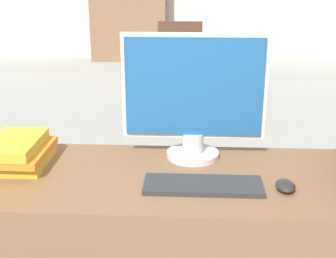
{
  "coord_description": "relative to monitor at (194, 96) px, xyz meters",
  "views": [
    {
      "loc": [
        0.16,
        -1.16,
        1.4
      ],
      "look_at": [
        0.08,
        0.25,
        0.91
      ],
      "focal_mm": 50.0,
      "sensor_mm": 36.0,
      "label": 1
    }
  ],
  "objects": [
    {
      "name": "monitor",
      "position": [
        0.0,
        0.0,
        0.0
      ],
      "size": [
        0.52,
        0.19,
        0.46
      ],
      "color": "silver",
      "rests_on": "desk"
    },
    {
      "name": "keyboard",
      "position": [
        0.03,
        -0.26,
        -0.22
      ],
      "size": [
        0.38,
        0.14,
        0.02
      ],
      "color": "#2D2D2D",
      "rests_on": "desk"
    },
    {
      "name": "mouse",
      "position": [
        0.29,
        -0.26,
        -0.22
      ],
      "size": [
        0.06,
        0.09,
        0.03
      ],
      "color": "#262626",
      "rests_on": "desk"
    },
    {
      "name": "book_stack",
      "position": [
        -0.61,
        -0.11,
        -0.18
      ],
      "size": [
        0.19,
        0.28,
        0.1
      ],
      "color": "gold",
      "rests_on": "desk"
    },
    {
      "name": "far_chair",
      "position": [
        -0.14,
        2.94,
        -0.46
      ],
      "size": [
        0.44,
        0.44,
        0.89
      ],
      "rotation": [
        0.0,
        0.0,
        1.04
      ],
      "color": "#4C3323",
      "rests_on": "ground_plane"
    },
    {
      "name": "bookshelf_far",
      "position": [
        -1.01,
        5.65,
        -0.05
      ],
      "size": [
        1.14,
        0.32,
        1.84
      ],
      "color": "#846042",
      "rests_on": "ground_plane"
    }
  ]
}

